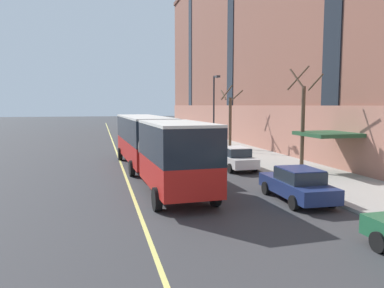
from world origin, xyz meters
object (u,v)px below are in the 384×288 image
Objects in this scene: parked_car_silver_0 at (180,137)px; parked_car_white_4 at (235,158)px; parked_car_navy_5 at (297,184)px; city_bus at (153,142)px; parked_car_black_3 at (163,130)px; street_tree_far_uptown at (230,118)px; street_lamp at (215,105)px; street_tree_mid_block at (303,121)px; parked_car_black_2 at (198,145)px.

parked_car_silver_0 is 17.62m from parked_car_white_4.
parked_car_navy_5 is at bearing -91.49° from parked_car_white_4.
parked_car_black_3 is (5.62, 30.24, -1.33)m from city_bus.
street_lamp reaches higher than street_tree_far_uptown.
street_tree_mid_block is 1.09× the size of street_tree_far_uptown.
parked_car_white_4 is 8.86m from parked_car_navy_5.
parked_car_navy_5 is 0.67× the size of street_lamp.
parked_car_silver_0 is 1.04× the size of parked_car_white_4.
street_tree_far_uptown is (3.84, 20.00, 2.40)m from parked_car_navy_5.
parked_car_black_3 is 1.03× the size of parked_car_white_4.
city_bus is 19.56m from parked_car_silver_0.
parked_car_black_2 is at bearing 91.40° from parked_car_white_4.
street_tree_mid_block reaches higher than parked_car_silver_0.
street_tree_far_uptown is at bearing -60.33° from parked_car_silver_0.
street_tree_mid_block is at bearing 58.39° from parked_car_navy_5.
city_bus is 15.45m from street_tree_far_uptown.
parked_car_silver_0 is 11.59m from parked_car_black_3.
parked_car_silver_0 is 8.61m from parked_car_black_2.
street_tree_mid_block reaches higher than street_tree_far_uptown.
street_tree_mid_block is at bearing -9.40° from city_bus.
parked_car_black_2 is 20.20m from parked_car_black_3.
parked_car_navy_5 is (5.61, -7.82, -1.33)m from city_bus.
parked_car_silver_0 and parked_car_navy_5 have the same top height.
street_tree_far_uptown is (3.69, -6.47, 2.40)m from parked_car_silver_0.
street_tree_mid_block is at bearing -35.64° from parked_car_white_4.
street_lamp is (7.54, 11.26, 2.35)m from city_bus.
parked_car_silver_0 is at bearing 89.06° from parked_car_black_2.
parked_car_navy_5 is 19.54m from street_lamp.
parked_car_silver_0 is at bearing 89.67° from parked_car_navy_5.
street_tree_far_uptown is at bearing 52.19° from city_bus.
street_tree_mid_block is at bearing -79.63° from parked_car_silver_0.
city_bus is 6.08m from parked_car_white_4.
parked_car_black_3 is 0.76× the size of street_tree_far_uptown.
parked_car_black_2 is at bearing -147.46° from street_lamp.
city_bus is 4.01× the size of parked_car_black_2.
parked_car_black_2 is at bearing 89.97° from parked_car_navy_5.
parked_car_silver_0 is 8.44m from street_lamp.
parked_car_black_3 is 19.43m from street_lamp.
parked_car_silver_0 is at bearing 90.26° from parked_car_white_4.
parked_car_silver_0 and parked_car_black_3 have the same top height.
parked_car_silver_0 is (5.76, 18.65, -1.33)m from city_bus.
parked_car_white_4 is 5.19m from street_tree_mid_block.
street_lamp is at bearing 32.54° from parked_car_black_2.
street_tree_mid_block is 13.01m from street_lamp.
parked_car_black_3 and parked_car_navy_5 have the same top height.
parked_car_black_3 is 32.15m from street_tree_mid_block.
parked_car_white_4 is at bearing -107.92° from street_tree_far_uptown.
parked_car_white_4 is at bearing 144.36° from street_tree_mid_block.
city_bus is 2.94× the size of street_tree_far_uptown.
parked_car_silver_0 is 26.47m from parked_car_navy_5.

